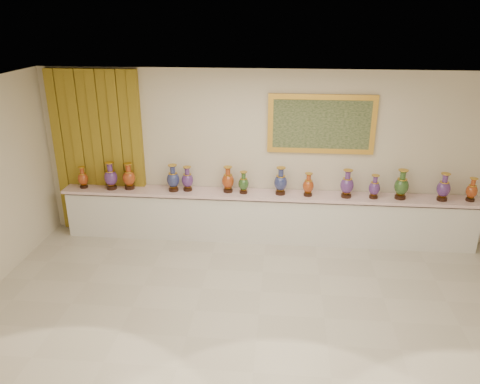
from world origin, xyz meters
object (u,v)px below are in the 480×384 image
Objects in this scene: vase_0 at (83,178)px; vase_1 at (111,177)px; vase_2 at (129,177)px; counter at (266,217)px.

vase_1 is (0.52, -0.01, 0.05)m from vase_0.
vase_0 is 0.79× the size of vase_1.
vase_1 is at bearing -173.15° from vase_2.
counter is 2.86m from vase_1.
counter is 2.55m from vase_2.
vase_2 reaches higher than counter.
counter is at bearing 0.36° from vase_2.
counter is 15.26× the size of vase_2.
counter is at bearing 0.68° from vase_0.
vase_1 reaches higher than vase_2.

